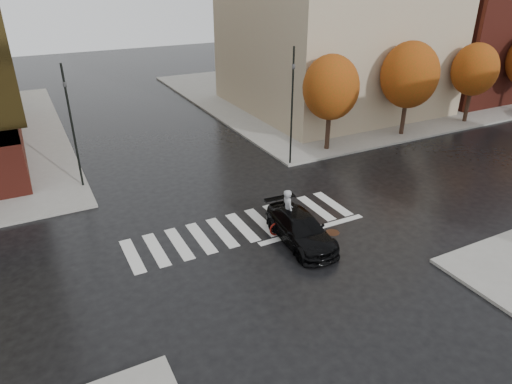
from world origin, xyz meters
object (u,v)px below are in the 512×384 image
at_px(cyclist, 289,218).
at_px(sedan, 301,229).
at_px(traffic_light_nw, 71,120).
at_px(traffic_light_ne, 292,100).
at_px(fire_hydrant, 23,188).

bearing_deg(cyclist, sedan, -167.47).
bearing_deg(sedan, cyclist, 99.23).
xyz_separation_m(cyclist, traffic_light_nw, (-8.06, 10.00, 3.33)).
bearing_deg(traffic_light_ne, sedan, 51.55).
distance_m(traffic_light_nw, traffic_light_ne, 12.89).
height_order(traffic_light_nw, fire_hydrant, traffic_light_nw).
xyz_separation_m(sedan, traffic_light_nw, (-8.15, 10.94, 3.43)).
height_order(cyclist, traffic_light_ne, traffic_light_ne).
bearing_deg(traffic_light_ne, traffic_light_nw, -22.15).
relative_size(traffic_light_ne, fire_hydrant, 9.89).
bearing_deg(sedan, fire_hydrant, 139.28).
bearing_deg(traffic_light_ne, fire_hydrant, -20.43).
distance_m(cyclist, traffic_light_ne, 9.31).
bearing_deg(traffic_light_nw, fire_hydrant, -79.50).
bearing_deg(cyclist, traffic_light_ne, -24.70).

